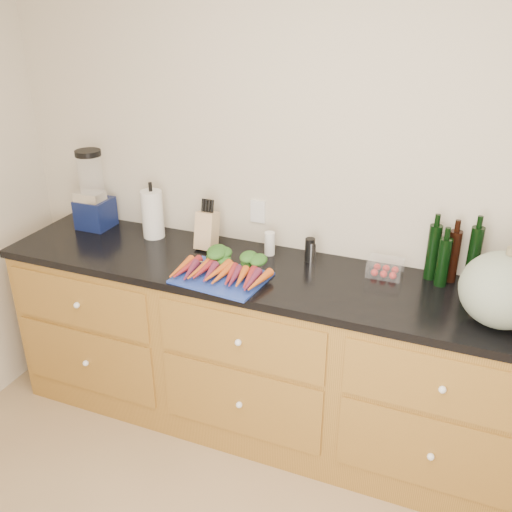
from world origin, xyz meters
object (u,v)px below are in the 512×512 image
at_px(paper_towel, 153,214).
at_px(tomato_box, 385,268).
at_px(cutting_board, 221,278).
at_px(blender_appliance, 93,194).
at_px(knife_block, 207,230).
at_px(squash, 503,290).
at_px(carrots, 224,269).

relative_size(paper_towel, tomato_box, 1.62).
bearing_deg(tomato_box, cutting_board, -155.04).
height_order(blender_appliance, tomato_box, blender_appliance).
xyz_separation_m(blender_appliance, knife_block, (0.72, -0.02, -0.10)).
distance_m(blender_appliance, tomato_box, 1.66).
xyz_separation_m(squash, knife_block, (-1.44, 0.23, -0.06)).
relative_size(carrots, blender_appliance, 1.02).
height_order(squash, paper_towel, squash).
bearing_deg(paper_towel, squash, -8.06).
bearing_deg(squash, tomato_box, 152.69).
height_order(paper_towel, tomato_box, paper_towel).
relative_size(cutting_board, blender_appliance, 0.92).
distance_m(paper_towel, knife_block, 0.34).
relative_size(carrots, knife_block, 2.34).
relative_size(cutting_board, carrots, 0.91).
bearing_deg(squash, carrots, -178.44).
xyz_separation_m(cutting_board, blender_appliance, (-0.94, 0.32, 0.19)).
bearing_deg(tomato_box, paper_towel, -179.55).
height_order(carrots, squash, squash).
height_order(paper_towel, knife_block, paper_towel).
xyz_separation_m(carrots, knife_block, (-0.22, 0.26, 0.06)).
height_order(blender_appliance, paper_towel, blender_appliance).
xyz_separation_m(carrots, paper_towel, (-0.56, 0.28, 0.10)).
distance_m(paper_towel, tomato_box, 1.27).
height_order(cutting_board, carrots, carrots).
xyz_separation_m(blender_appliance, paper_towel, (0.38, 0.00, -0.06)).
height_order(carrots, paper_towel, paper_towel).
height_order(cutting_board, squash, squash).
bearing_deg(cutting_board, carrots, 90.00).
bearing_deg(carrots, squash, 1.56).
distance_m(cutting_board, carrots, 0.05).
distance_m(squash, blender_appliance, 2.17).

